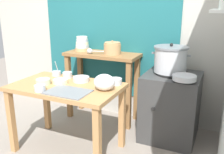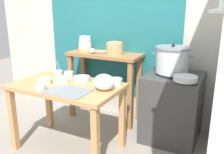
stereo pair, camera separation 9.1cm
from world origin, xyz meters
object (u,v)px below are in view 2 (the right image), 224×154
object	(u,v)px
prep_bowl_1	(44,81)
prep_table	(67,95)
prep_bowl_4	(69,74)
prep_bowl_7	(61,81)
prep_bowl_0	(82,79)
prep_bowl_3	(40,87)
prep_bowl_5	(116,81)
serving_tray	(68,91)
wide_pan	(185,78)
prep_bowl_6	(102,80)
back_shelf_table	(105,70)
plastic_bag	(104,82)
steamer_pot	(172,60)
ladle	(93,51)
stove_block	(172,107)
clay_pot	(115,48)
prep_bowl_2	(58,73)
bowl_stack_enamel	(85,44)

from	to	relation	value
prep_bowl_1	prep_table	bearing A→B (deg)	19.35
prep_bowl_4	prep_bowl_7	distance (m)	0.21
prep_bowl_0	prep_bowl_3	xyz separation A→B (m)	(-0.19, -0.42, 0.01)
prep_bowl_1	prep_bowl_5	size ratio (longest dim) A/B	1.04
serving_tray	prep_bowl_4	bearing A→B (deg)	124.83
wide_pan	prep_bowl_7	world-z (taller)	wide_pan
prep_bowl_6	back_shelf_table	bearing A→B (deg)	116.27
prep_table	back_shelf_table	distance (m)	0.84
wide_pan	prep_bowl_6	xyz separation A→B (m)	(-0.79, -0.25, -0.06)
prep_bowl_0	plastic_bag	bearing A→B (deg)	-22.56
prep_bowl_5	prep_bowl_0	bearing A→B (deg)	-170.85
prep_bowl_1	prep_bowl_6	world-z (taller)	prep_bowl_1
prep_bowl_7	steamer_pot	bearing A→B (deg)	35.87
ladle	prep_bowl_3	size ratio (longest dim) A/B	2.85
serving_tray	prep_bowl_0	bearing A→B (deg)	101.21
stove_block	prep_bowl_6	distance (m)	0.87
prep_bowl_6	prep_bowl_7	bearing A→B (deg)	-151.20
back_shelf_table	serving_tray	xyz separation A→B (m)	(0.15, -1.00, 0.05)
wide_pan	prep_bowl_3	xyz separation A→B (m)	(-1.19, -0.73, -0.05)
serving_tray	wide_pan	xyz separation A→B (m)	(0.94, 0.65, 0.08)
clay_pot	prep_bowl_1	size ratio (longest dim) A/B	1.49
wide_pan	clay_pot	bearing A→B (deg)	159.37
steamer_pot	prep_bowl_5	bearing A→B (deg)	-132.16
plastic_bag	prep_bowl_5	xyz separation A→B (m)	(0.02, 0.20, -0.04)
serving_tray	wide_pan	distance (m)	1.14
plastic_bag	prep_bowl_4	world-z (taller)	plastic_bag
prep_table	prep_bowl_0	distance (m)	0.23
clay_pot	prep_bowl_1	bearing A→B (deg)	-111.15
prep_bowl_0	prep_bowl_1	size ratio (longest dim) A/B	1.21
clay_pot	prep_bowl_2	distance (m)	0.76
back_shelf_table	prep_bowl_4	world-z (taller)	back_shelf_table
prep_bowl_6	prep_bowl_7	distance (m)	0.42
wide_pan	prep_bowl_2	size ratio (longest dim) A/B	1.34
ladle	clay_pot	bearing A→B (deg)	22.95
serving_tray	back_shelf_table	bearing A→B (deg)	98.72
stove_block	prep_bowl_7	xyz separation A→B (m)	(-1.01, -0.68, 0.36)
stove_block	prep_bowl_2	distance (m)	1.35
prep_bowl_0	prep_bowl_6	distance (m)	0.22
prep_bowl_5	prep_bowl_2	bearing A→B (deg)	179.18
back_shelf_table	prep_bowl_7	distance (m)	0.81
back_shelf_table	stove_block	size ratio (longest dim) A/B	1.23
prep_bowl_5	back_shelf_table	bearing A→B (deg)	127.05
prep_bowl_0	prep_bowl_6	bearing A→B (deg)	13.91
prep_table	bowl_stack_enamel	bearing A→B (deg)	110.42
prep_bowl_6	prep_bowl_1	bearing A→B (deg)	-148.96
wide_pan	prep_bowl_5	xyz separation A→B (m)	(-0.64, -0.24, -0.05)
clay_pot	wide_pan	xyz separation A→B (m)	(0.95, -0.36, -0.17)
clay_pot	ladle	xyz separation A→B (m)	(-0.25, -0.11, -0.04)
back_shelf_table	prep_bowl_6	xyz separation A→B (m)	(0.30, -0.61, 0.07)
wide_pan	stove_block	bearing A→B (deg)	124.76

